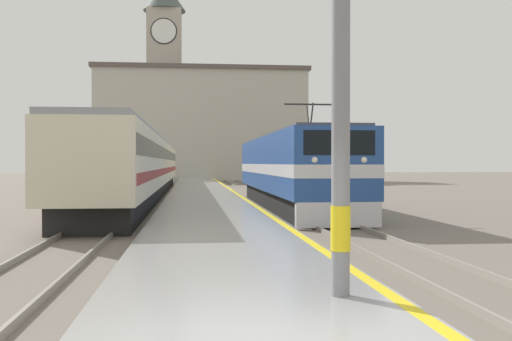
{
  "coord_description": "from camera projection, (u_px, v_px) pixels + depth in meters",
  "views": [
    {
      "loc": [
        -0.75,
        -5.77,
        2.13
      ],
      "look_at": [
        2.13,
        20.59,
        1.81
      ],
      "focal_mm": 42.0,
      "sensor_mm": 36.0,
      "label": 1
    }
  ],
  "objects": [
    {
      "name": "ground_plane",
      "position": [
        203.0,
        199.0,
        35.66
      ],
      "size": [
        200.0,
        200.0,
        0.0
      ],
      "primitive_type": "plane",
      "color": "#70665B"
    },
    {
      "name": "clock_tower",
      "position": [
        165.0,
        73.0,
        80.66
      ],
      "size": [
        5.68,
        5.68,
        26.73
      ],
      "color": "#ADA393",
      "rests_on": "ground"
    },
    {
      "name": "rail_track_near",
      "position": [
        281.0,
        204.0,
        31.11
      ],
      "size": [
        2.83,
        140.0,
        0.16
      ],
      "color": "#70665B",
      "rests_on": "ground"
    },
    {
      "name": "rail_track_far",
      "position": [
        132.0,
        205.0,
        30.28
      ],
      "size": [
        2.83,
        140.0,
        0.16
      ],
      "color": "#70665B",
      "rests_on": "ground"
    },
    {
      "name": "platform",
      "position": [
        206.0,
        201.0,
        30.69
      ],
      "size": [
        4.12,
        140.0,
        0.37
      ],
      "color": "#999999",
      "rests_on": "ground"
    },
    {
      "name": "locomotive_train",
      "position": [
        290.0,
        170.0,
        28.21
      ],
      "size": [
        2.92,
        19.01,
        4.48
      ],
      "color": "black",
      "rests_on": "ground"
    },
    {
      "name": "passenger_train",
      "position": [
        144.0,
        166.0,
        37.99
      ],
      "size": [
        2.92,
        43.86,
        3.65
      ],
      "color": "black",
      "rests_on": "ground"
    },
    {
      "name": "station_building",
      "position": [
        202.0,
        124.0,
        74.37
      ],
      "size": [
        26.19,
        7.72,
        13.88
      ],
      "color": "#B7B2A3",
      "rests_on": "ground"
    }
  ]
}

